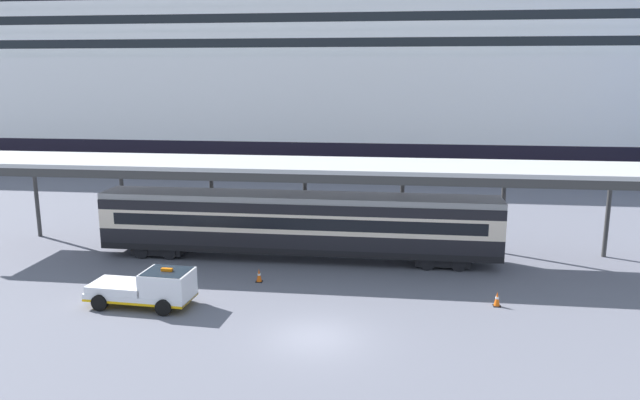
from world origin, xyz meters
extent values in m
plane|color=slate|center=(0.00, 0.00, 0.00)|extent=(400.00, 400.00, 0.00)
cube|color=black|center=(-7.75, 55.48, 1.96)|extent=(134.76, 30.37, 3.91)
cube|color=white|center=(-7.75, 55.48, 8.48)|extent=(134.76, 30.37, 9.13)
cube|color=white|center=(-7.75, 55.48, 14.37)|extent=(123.98, 27.94, 2.66)
cube|color=black|center=(-7.75, 41.56, 14.51)|extent=(118.59, 0.12, 0.96)
cube|color=white|center=(-7.75, 55.48, 17.04)|extent=(119.02, 26.82, 2.66)
cube|color=black|center=(-7.75, 42.12, 17.17)|extent=(113.85, 0.12, 0.96)
cube|color=white|center=(-7.75, 55.48, 19.70)|extent=(114.06, 25.70, 2.66)
cube|color=beige|center=(-2.58, 11.51, 5.87)|extent=(44.33, 5.74, 0.25)
cube|color=#343434|center=(-2.58, 8.74, 5.50)|extent=(44.33, 0.20, 0.50)
cylinder|color=#343434|center=(-21.58, 13.98, 2.87)|extent=(0.28, 0.28, 5.75)
cylinder|color=#343434|center=(-15.24, 13.98, 2.87)|extent=(0.28, 0.28, 5.75)
cylinder|color=#343434|center=(-8.91, 13.98, 2.87)|extent=(0.28, 0.28, 5.75)
cylinder|color=#343434|center=(-2.58, 13.98, 2.87)|extent=(0.28, 0.28, 5.75)
cylinder|color=#343434|center=(3.76, 13.98, 2.87)|extent=(0.28, 0.28, 5.75)
cylinder|color=#343434|center=(10.09, 13.98, 2.87)|extent=(0.28, 0.28, 5.75)
cylinder|color=#343434|center=(16.42, 13.98, 2.87)|extent=(0.28, 0.28, 5.75)
cube|color=black|center=(-2.58, 11.01, 0.85)|extent=(24.33, 2.80, 0.40)
cube|color=black|center=(-2.58, 11.01, 1.50)|extent=(24.33, 2.80, 0.90)
cube|color=beige|center=(-2.58, 11.01, 2.55)|extent=(24.33, 2.80, 1.20)
cube|color=black|center=(-2.58, 9.64, 2.60)|extent=(22.38, 0.08, 0.72)
cube|color=black|center=(-2.58, 11.01, 3.45)|extent=(24.33, 2.80, 0.60)
cube|color=#949494|center=(-2.58, 11.01, 3.93)|extent=(24.33, 2.69, 0.36)
cube|color=black|center=(-11.34, 11.01, 0.45)|extent=(3.20, 2.35, 0.50)
cylinder|color=black|center=(-12.24, 9.83, 0.42)|extent=(0.84, 0.12, 0.84)
cylinder|color=black|center=(-10.44, 9.83, 0.42)|extent=(0.84, 0.12, 0.84)
cube|color=black|center=(6.18, 11.01, 0.45)|extent=(3.20, 2.35, 0.50)
cylinder|color=black|center=(5.28, 9.83, 0.42)|extent=(0.84, 0.12, 0.84)
cylinder|color=black|center=(7.08, 9.83, 0.42)|extent=(0.84, 0.12, 0.84)
cube|color=white|center=(-9.07, 2.57, 0.58)|extent=(5.31, 2.32, 0.36)
cube|color=#F2B20C|center=(-9.07, 2.57, 0.45)|extent=(5.31, 2.34, 0.12)
cube|color=white|center=(-7.62, 2.48, 1.31)|extent=(2.40, 2.06, 1.10)
cube|color=#19232D|center=(-7.62, 2.48, 1.66)|extent=(2.19, 1.96, 0.44)
cube|color=orange|center=(-7.62, 2.48, 1.94)|extent=(0.57, 0.23, 0.16)
cube|color=white|center=(-10.11, 2.63, 0.94)|extent=(3.02, 2.10, 0.36)
cylinder|color=black|center=(-7.35, 3.46, 0.40)|extent=(0.81, 0.30, 0.80)
cylinder|color=black|center=(-7.47, 1.46, 0.40)|extent=(0.81, 0.30, 0.80)
cylinder|color=black|center=(-10.67, 3.67, 0.40)|extent=(0.81, 0.30, 0.80)
cylinder|color=black|center=(-10.79, 1.67, 0.40)|extent=(0.81, 0.30, 0.80)
cube|color=black|center=(8.45, 4.70, 0.02)|extent=(0.36, 0.36, 0.04)
cone|color=#EA590F|center=(8.45, 4.70, 0.40)|extent=(0.30, 0.30, 0.72)
cylinder|color=white|center=(8.45, 4.70, 0.44)|extent=(0.17, 0.17, 0.10)
cube|color=black|center=(-4.03, 6.65, 0.02)|extent=(0.36, 0.36, 0.04)
cone|color=#EA590F|center=(-4.03, 6.65, 0.40)|extent=(0.30, 0.30, 0.72)
cylinder|color=white|center=(-4.03, 6.65, 0.44)|extent=(0.17, 0.17, 0.10)
camera|label=1|loc=(3.33, -24.14, 11.32)|focal=33.66mm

